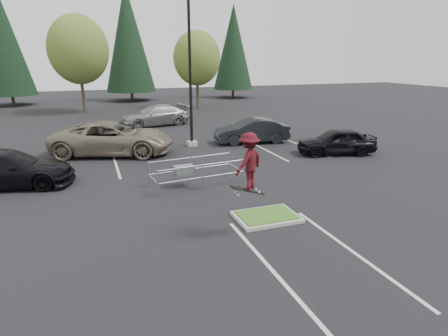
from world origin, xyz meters
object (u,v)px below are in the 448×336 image
object	(u,v)px
car_l_black	(5,169)
car_far_silver	(156,116)
conif_b	(128,38)
conif_c	(233,47)
cart_corral	(187,171)
decid_b	(78,52)
light_pole	(190,73)
skateboarder	(248,162)
car_r_black	(337,141)
car_r_charc	(252,131)
conif_a	(4,43)
decid_c	(197,60)
car_l_tan	(111,138)

from	to	relation	value
car_l_black	car_far_silver	xyz separation A→B (m)	(8.93, 13.32, 0.03)
conif_b	conif_c	world-z (taller)	conif_b
cart_corral	car_l_black	world-z (taller)	car_l_black
decid_b	light_pole	bearing A→B (deg)	-70.65
skateboarder	car_r_black	distance (m)	12.31
cart_corral	car_r_charc	distance (m)	9.51
light_pole	conif_a	world-z (taller)	conif_a
car_r_charc	cart_corral	bearing A→B (deg)	-34.24
decid_b	car_far_silver	distance (m)	12.77
light_pole	conif_c	distance (m)	30.72
decid_c	skateboarder	world-z (taller)	decid_c
car_far_silver	car_l_black	bearing A→B (deg)	-45.15
skateboarder	car_r_charc	bearing A→B (deg)	-146.36
light_pole	car_r_black	xyz separation A→B (m)	(7.50, -5.00, -3.79)
decid_b	car_l_tan	bearing A→B (deg)	-85.47
car_l_tan	skateboarder	bearing A→B (deg)	-147.25
car_far_silver	car_r_charc	bearing A→B (deg)	17.55
skateboarder	car_l_tan	world-z (taller)	skateboarder
decid_c	light_pole	bearing A→B (deg)	-107.11
decid_c	car_l_tan	world-z (taller)	decid_c
conif_b	cart_corral	bearing A→B (deg)	-92.81
conif_b	skateboarder	world-z (taller)	conif_b
decid_c	conif_b	size ratio (longest dim) A/B	0.58
conif_a	car_far_silver	size ratio (longest dim) A/B	2.24
cart_corral	car_r_charc	size ratio (longest dim) A/B	0.85
car_l_tan	car_l_black	distance (m)	6.58
cart_corral	car_l_tan	size ratio (longest dim) A/B	0.60
car_l_black	conif_a	bearing A→B (deg)	20.07
light_pole	car_l_black	bearing A→B (deg)	-152.95
decid_c	cart_corral	world-z (taller)	decid_c
car_r_charc	car_r_black	world-z (taller)	car_r_charc
conif_a	car_r_black	bearing A→B (deg)	-56.31
conif_a	skateboarder	size ratio (longest dim) A/B	6.45
light_pole	car_l_black	distance (m)	11.62
car_l_black	car_far_silver	size ratio (longest dim) A/B	0.96
car_r_charc	conif_b	bearing A→B (deg)	-164.14
light_pole	car_far_silver	bearing A→B (deg)	95.94
conif_a	conif_b	xyz separation A→B (m)	(14.00, 0.50, 0.75)
light_pole	conif_a	distance (m)	31.63
car_l_tan	car_r_charc	world-z (taller)	car_l_tan
conif_b	conif_c	bearing A→B (deg)	-4.09
car_r_charc	car_far_silver	bearing A→B (deg)	-144.08
decid_b	decid_c	size ratio (longest dim) A/B	1.15
car_l_tan	car_r_charc	bearing A→B (deg)	-72.04
decid_c	car_r_black	bearing A→B (deg)	-84.97
decid_b	car_r_charc	bearing A→B (deg)	-61.09
conif_a	car_l_tan	bearing A→B (deg)	-71.57
conif_a	conif_c	distance (m)	28.01
conif_c	car_r_black	size ratio (longest dim) A/B	2.78
conif_a	light_pole	bearing A→B (deg)	-62.62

